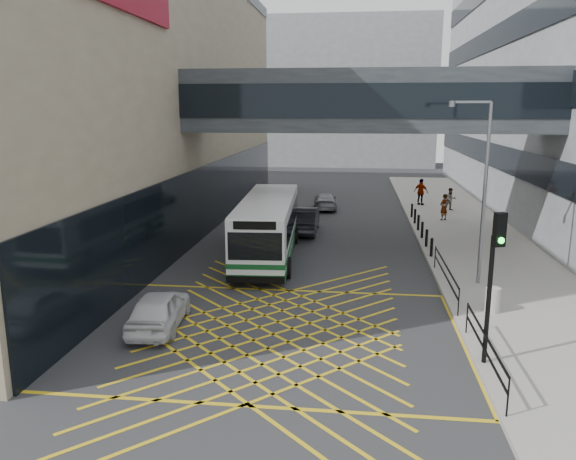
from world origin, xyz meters
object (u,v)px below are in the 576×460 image
(litter_bin, at_px, (493,300))
(car_silver, at_px, (325,200))
(pedestrian_a, at_px, (444,207))
(car_dark, at_px, (304,220))
(pedestrian_b, at_px, (451,199))
(pedestrian_c, at_px, (421,192))
(bus, at_px, (268,226))
(car_white, at_px, (159,309))
(street_lamp, at_px, (481,182))
(traffic_light, at_px, (494,267))

(litter_bin, bearing_deg, car_silver, 108.72)
(pedestrian_a, bearing_deg, car_silver, -69.57)
(car_dark, relative_size, pedestrian_b, 3.14)
(pedestrian_a, distance_m, pedestrian_c, 5.68)
(bus, distance_m, pedestrian_a, 13.81)
(car_dark, height_order, car_silver, car_dark)
(litter_bin, distance_m, pedestrian_b, 20.42)
(litter_bin, bearing_deg, car_white, -167.86)
(street_lamp, relative_size, pedestrian_a, 4.37)
(car_white, height_order, pedestrian_a, pedestrian_a)
(traffic_light, relative_size, pedestrian_c, 2.24)
(car_dark, xyz_separation_m, pedestrian_c, (7.78, 9.63, 0.36))
(car_dark, relative_size, pedestrian_a, 2.94)
(bus, distance_m, pedestrian_c, 17.77)
(car_silver, height_order, street_lamp, street_lamp)
(litter_bin, bearing_deg, traffic_light, -104.60)
(litter_bin, bearing_deg, car_dark, 121.69)
(litter_bin, height_order, pedestrian_b, pedestrian_b)
(car_dark, height_order, pedestrian_b, pedestrian_b)
(car_silver, xyz_separation_m, street_lamp, (7.07, -17.35, 3.69))
(car_dark, relative_size, pedestrian_c, 2.53)
(pedestrian_c, bearing_deg, pedestrian_a, 134.42)
(pedestrian_c, bearing_deg, litter_bin, 126.29)
(car_silver, xyz_separation_m, litter_bin, (7.03, -20.74, -0.02))
(bus, bearing_deg, traffic_light, -58.12)
(car_white, bearing_deg, traffic_light, 164.65)
(car_white, distance_m, traffic_light, 10.57)
(car_silver, relative_size, pedestrian_c, 2.07)
(traffic_light, xyz_separation_m, pedestrian_a, (1.87, 21.01, -1.99))
(street_lamp, bearing_deg, bus, 164.08)
(traffic_light, distance_m, litter_bin, 5.03)
(bus, bearing_deg, car_white, -106.33)
(pedestrian_a, bearing_deg, pedestrian_c, -123.97)
(pedestrian_a, xyz_separation_m, pedestrian_c, (-0.82, 5.62, 0.13))
(car_silver, xyz_separation_m, traffic_light, (5.91, -25.03, 2.36))
(bus, distance_m, car_dark, 5.87)
(pedestrian_b, distance_m, pedestrian_c, 2.71)
(car_silver, bearing_deg, pedestrian_a, 148.15)
(car_white, bearing_deg, pedestrian_b, -124.69)
(car_dark, bearing_deg, pedestrian_a, -155.56)
(pedestrian_b, bearing_deg, pedestrian_a, -119.88)
(car_white, height_order, car_silver, car_white)
(pedestrian_b, height_order, pedestrian_c, pedestrian_c)
(pedestrian_a, bearing_deg, pedestrian_b, -147.67)
(car_dark, xyz_separation_m, car_silver, (0.82, 8.03, -0.15))
(car_white, xyz_separation_m, pedestrian_b, (13.01, 22.77, 0.29))
(car_silver, xyz_separation_m, pedestrian_a, (7.78, -4.02, 0.37))
(car_dark, distance_m, litter_bin, 14.94)
(car_white, bearing_deg, car_silver, -105.30)
(street_lamp, bearing_deg, pedestrian_a, 92.76)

